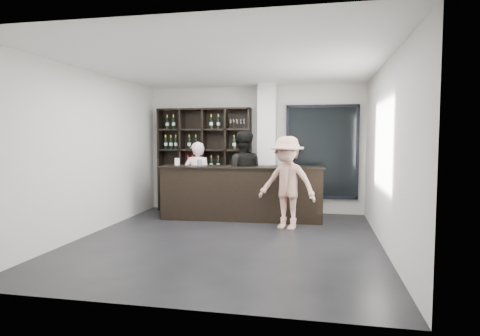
% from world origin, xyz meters
% --- Properties ---
extents(floor, '(5.00, 5.50, 0.01)m').
position_xyz_m(floor, '(0.00, 0.00, -0.01)').
color(floor, black).
rests_on(floor, ground).
extents(wine_shelf, '(2.20, 0.35, 2.40)m').
position_xyz_m(wine_shelf, '(-1.15, 2.57, 1.20)').
color(wine_shelf, black).
rests_on(wine_shelf, floor).
extents(structural_column, '(0.40, 0.40, 2.90)m').
position_xyz_m(structural_column, '(0.35, 2.47, 1.45)').
color(structural_column, silver).
rests_on(structural_column, floor).
extents(glass_panel, '(1.60, 0.08, 2.10)m').
position_xyz_m(glass_panel, '(1.55, 2.69, 1.40)').
color(glass_panel, black).
rests_on(glass_panel, floor).
extents(tasting_counter, '(3.42, 0.71, 1.13)m').
position_xyz_m(tasting_counter, '(-0.10, 1.72, 0.57)').
color(tasting_counter, black).
rests_on(tasting_counter, floor).
extents(taster_pink, '(0.69, 0.56, 1.63)m').
position_xyz_m(taster_pink, '(-1.10, 1.85, 0.81)').
color(taster_pink, '#FAC5CA').
rests_on(taster_pink, floor).
extents(taster_black, '(0.98, 0.81, 1.87)m').
position_xyz_m(taster_black, '(-0.10, 1.85, 0.93)').
color(taster_black, black).
rests_on(taster_black, floor).
extents(customer, '(1.28, 0.97, 1.75)m').
position_xyz_m(customer, '(0.91, 1.05, 0.87)').
color(customer, tan).
rests_on(customer, floor).
extents(wine_glass, '(0.09, 0.09, 0.18)m').
position_xyz_m(wine_glass, '(-0.17, 1.61, 1.22)').
color(wine_glass, white).
rests_on(wine_glass, tasting_counter).
extents(spit_cup, '(0.13, 0.13, 0.13)m').
position_xyz_m(spit_cup, '(-0.96, 1.58, 1.19)').
color(spit_cup, '#9FB6BF').
rests_on(spit_cup, tasting_counter).
extents(napkin_stack, '(0.13, 0.13, 0.02)m').
position_xyz_m(napkin_stack, '(0.95, 1.75, 1.14)').
color(napkin_stack, white).
rests_on(napkin_stack, tasting_counter).
extents(card_stand, '(0.11, 0.08, 0.15)m').
position_xyz_m(card_stand, '(-1.51, 1.73, 1.20)').
color(card_stand, white).
rests_on(card_stand, tasting_counter).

